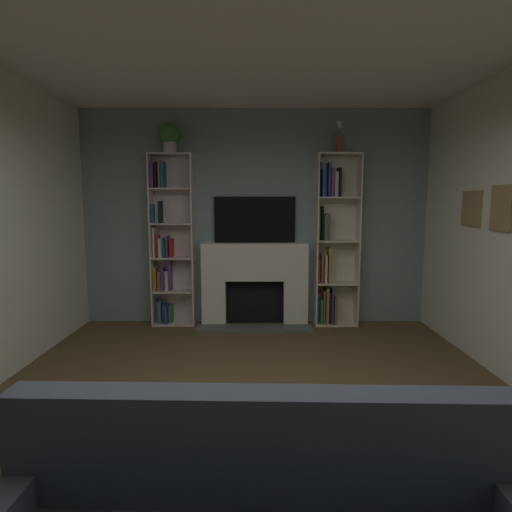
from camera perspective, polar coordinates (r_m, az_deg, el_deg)
ground_plane at (r=3.16m, az=-0.10°, el=-24.01°), size 7.11×7.11×0.00m
wall_back_accent at (r=5.70m, az=0.08°, el=5.21°), size 4.75×0.06×2.87m
fireplace at (r=5.64m, az=0.07°, el=-3.46°), size 1.52×0.54×1.11m
tv at (r=5.64m, az=0.08°, el=4.99°), size 1.09×0.06×0.62m
bookshelf_left at (r=5.72m, az=-11.62°, el=1.51°), size 0.57×0.26×2.28m
bookshelf_right at (r=5.68m, az=10.55°, el=1.62°), size 0.57×0.28×2.28m
potted_plant at (r=5.69m, az=-11.46°, el=15.80°), size 0.28×0.28×0.39m
vase_with_flowers at (r=5.67m, az=11.60°, el=15.12°), size 0.10×0.10×0.41m
coffee_table at (r=2.58m, az=0.65°, el=-23.61°), size 0.79×0.54×0.37m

